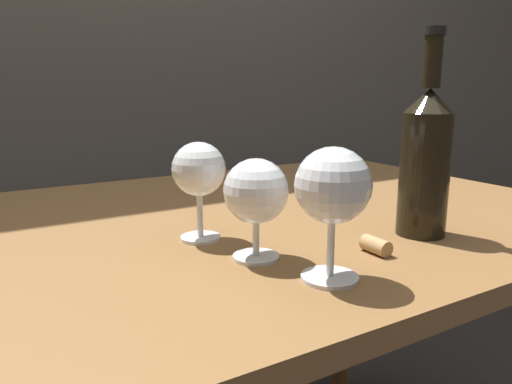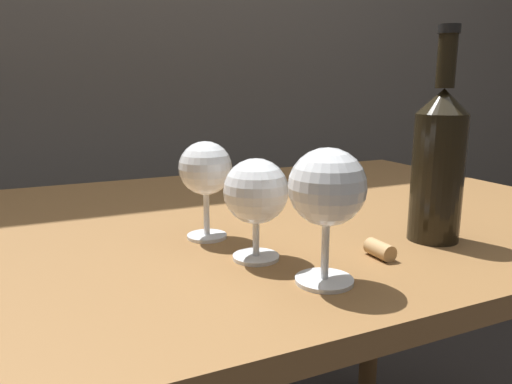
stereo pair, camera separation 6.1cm
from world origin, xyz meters
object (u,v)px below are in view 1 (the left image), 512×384
(wine_glass_port, at_px, (333,189))
(wine_glass_cabernet, at_px, (199,171))
(cork, at_px, (376,246))
(wine_glass_white, at_px, (256,193))
(wine_bottle, at_px, (425,158))

(wine_glass_port, distance_m, wine_glass_cabernet, 0.23)
(cork, bearing_deg, wine_glass_white, 156.46)
(wine_glass_cabernet, xyz_separation_m, cork, (0.18, -0.18, -0.09))
(wine_glass_cabernet, height_order, cork, wine_glass_cabernet)
(wine_glass_white, relative_size, wine_bottle, 0.44)
(wine_glass_cabernet, distance_m, wine_bottle, 0.33)
(cork, bearing_deg, wine_glass_cabernet, 135.11)
(wine_glass_port, relative_size, cork, 3.72)
(wine_glass_port, xyz_separation_m, wine_glass_white, (-0.04, 0.10, -0.02))
(wine_bottle, height_order, cork, wine_bottle)
(wine_glass_white, bearing_deg, cork, -23.54)
(wine_glass_cabernet, height_order, wine_bottle, wine_bottle)
(wine_glass_cabernet, bearing_deg, cork, -44.89)
(wine_glass_port, xyz_separation_m, wine_glass_cabernet, (-0.07, 0.22, -0.01))
(wine_glass_port, relative_size, wine_glass_white, 1.18)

